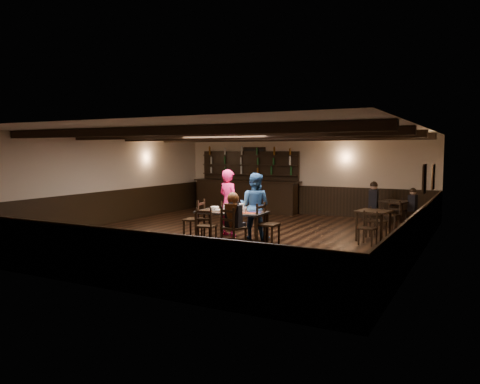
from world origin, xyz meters
The scene contains 25 objects.
ground centered at (0.00, 0.00, 0.00)m, with size 10.00×10.00×0.00m, color black.
room_shell centered at (0.01, 0.04, 1.75)m, with size 9.02×10.02×2.71m.
dining_table centered at (0.25, -0.65, 0.68)m, with size 1.73×0.95×0.75m.
chair_near_left centered at (-0.08, -1.33, 0.53)m, with size 0.49×0.48×0.90m.
chair_near_right centered at (0.68, -1.46, 0.57)m, with size 0.57×0.55×0.98m.
chair_end_left centered at (-0.66, -0.77, 0.59)m, with size 0.52×0.54×1.00m.
chair_end_right centered at (1.13, -0.64, 0.58)m, with size 0.45×0.47×1.00m.
chair_far_pushed centered at (-0.63, 0.69, 0.48)m, with size 0.50×0.50×0.83m.
woman_pink centered at (-0.23, 0.06, 0.87)m, with size 0.63×0.41×1.73m, color #EA205C.
man_blue centered at (0.56, -0.02, 0.83)m, with size 0.81×0.63×1.66m, color navy.
seated_person centered at (0.70, -1.40, 0.85)m, with size 0.35×0.53×0.86m.
cake centered at (-0.25, -0.61, 0.79)m, with size 0.26×0.26×0.08m.
plate_stack_a centered at (0.15, -0.71, 0.83)m, with size 0.16×0.16×0.15m, color white.
plate_stack_b centered at (0.45, -0.56, 0.85)m, with size 0.16×0.16×0.19m, color white.
tea_light centered at (0.25, -0.51, 0.78)m, with size 0.05×0.05×0.06m.
salt_shaker centered at (0.62, -0.73, 0.80)m, with size 0.04×0.04×0.09m, color silver.
pepper_shaker centered at (0.66, -0.71, 0.80)m, with size 0.04×0.04×0.09m, color #A5A8AD.
drink_glass centered at (0.57, -0.55, 0.81)m, with size 0.07×0.07×0.12m, color silver.
menu_red centered at (0.74, -0.70, 0.75)m, with size 0.34×0.24×0.00m, color #9C2B11.
menu_blue centered at (0.81, -0.53, 0.75)m, with size 0.31×0.22×0.00m, color #0E1448.
bar_counter centered at (-2.07, 4.72, 0.73)m, with size 4.07×0.70×2.20m.
back_table_a centered at (3.26, 1.13, 0.64)m, with size 0.85×0.85×0.75m.
back_table_b centered at (3.35, 3.72, 0.64)m, with size 0.93×0.93×0.75m.
bg_patron_left centered at (2.66, 3.91, 0.88)m, with size 0.27×0.41×0.82m.
bg_patron_right centered at (3.81, 3.80, 0.80)m, with size 0.24×0.35×0.68m.
Camera 1 is at (5.67, -10.47, 2.20)m, focal length 35.00 mm.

